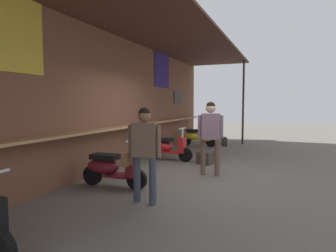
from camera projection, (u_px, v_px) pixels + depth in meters
ground_plane at (187, 174)px, 6.74m from camera, size 37.49×37.49×0.00m
market_stall_facade at (118, 89)px, 7.27m from camera, size 13.39×2.76×3.62m
scooter_maroon at (110, 168)px, 5.71m from camera, size 0.46×1.40×0.97m
scooter_red at (167, 147)px, 8.43m from camera, size 0.47×1.40×0.97m
scooter_yellow at (196, 136)px, 11.20m from camera, size 0.46×1.40×0.97m
shopper_with_handbag at (143, 146)px, 4.73m from camera, size 0.36×0.64×1.59m
shopper_browsing at (211, 131)px, 6.60m from camera, size 0.41×0.66×1.69m
merchandise_crate at (207, 157)px, 7.98m from camera, size 0.60×0.53×0.34m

